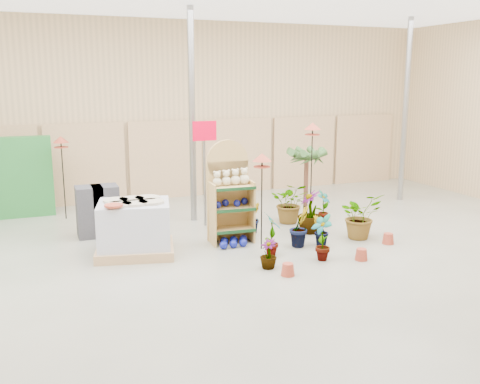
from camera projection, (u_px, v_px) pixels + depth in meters
The scene contains 24 objects.
room at pixel (236, 129), 8.92m from camera, with size 15.20×12.10×4.70m.
display_shelf at pixel (229, 195), 10.08m from camera, with size 0.84×0.56×1.93m.
teddy_bears at pixel (232, 178), 9.93m from camera, with size 0.71×0.19×0.31m.
gazing_balls_shelf at pixel (231, 203), 10.00m from camera, with size 0.71×0.24×0.13m.
gazing_balls_floor at pixel (234, 242), 9.90m from camera, with size 0.63×0.39×0.15m.
pallet_stack at pixel (135, 228), 9.35m from camera, with size 1.54×1.37×0.98m.
charcoal_planters at pixel (98, 211), 10.47m from camera, with size 0.80×0.50×1.00m.
trellis_stock at pixel (5, 178), 11.74m from camera, with size 2.00×0.30×1.80m, color #226E2C.
offer_sign at pixel (205, 152), 10.98m from camera, with size 0.50×0.08×2.20m.
bird_table_front at pixel (262, 161), 9.41m from camera, with size 0.34×0.34×1.76m.
bird_table_right at pixel (313, 130), 10.67m from camera, with size 0.34×0.34×2.19m.
bird_table_back at pixel (61, 142), 11.50m from camera, with size 0.34×0.34×1.83m.
palm at pixel (307, 155), 11.73m from camera, with size 0.70×0.70×1.66m.
potted_plant_0 at pixel (272, 234), 9.28m from camera, with size 0.42×0.28×0.79m, color #2D5022.
potted_plant_1 at pixel (299, 227), 9.83m from camera, with size 0.41×0.33×0.75m, color #2D5022.
potted_plant_3 at pixel (310, 212), 10.68m from camera, with size 0.49×0.49×0.87m, color #2D5022.
potted_plant_4 at pixel (323, 206), 11.53m from camera, with size 0.37×0.25×0.70m, color #2D5022.
potted_plant_5 at pixel (253, 218), 10.74m from camera, with size 0.33×0.27×0.61m, color #2D5022.
potted_plant_6 at pixel (290, 203), 11.44m from camera, with size 0.79×0.69×0.88m, color #2D5022.
potted_plant_7 at pixel (268, 254), 8.69m from camera, with size 0.27×0.27×0.49m, color #2D5022.
potted_plant_8 at pixel (322, 237), 9.07m from camera, with size 0.42×0.29×0.81m, color #2D5022.
potted_plant_9 at pixel (320, 231), 9.84m from camera, with size 0.32×0.26×0.59m, color #2D5022.
potted_plant_10 at pixel (360, 216), 10.32m from camera, with size 0.81×0.70×0.90m, color #2D5022.
potted_plant_11 at pixel (225, 212), 11.12m from camera, with size 0.36×0.36×0.65m, color #2D5022.
Camera 1 is at (-3.22, -7.44, 3.04)m, focal length 40.00 mm.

